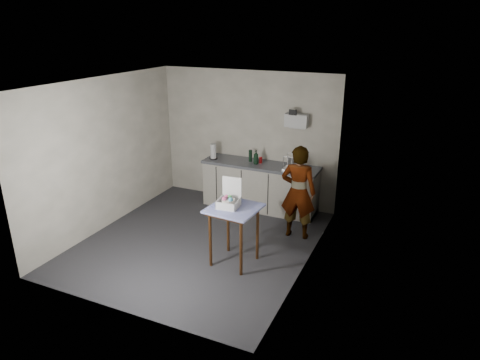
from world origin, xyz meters
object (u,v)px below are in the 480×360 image
at_px(side_table, 234,215).
at_px(standing_man, 298,192).
at_px(soap_bottle, 256,157).
at_px(dish_rack, 294,166).
at_px(kitchen_counter, 260,187).
at_px(paper_towel, 213,152).
at_px(soda_can, 261,160).
at_px(dark_bottle, 250,156).
at_px(bakery_box, 229,201).

xyz_separation_m(side_table, standing_man, (0.60, 1.21, 0.01)).
bearing_deg(soap_bottle, standing_man, -36.19).
bearing_deg(soap_bottle, dish_rack, -0.38).
xyz_separation_m(kitchen_counter, paper_towel, (-0.96, -0.08, 0.62)).
height_order(side_table, paper_towel, paper_towel).
bearing_deg(kitchen_counter, dish_rack, -4.52).
bearing_deg(soda_can, soap_bottle, -119.13).
relative_size(side_table, soda_can, 7.90).
bearing_deg(dark_bottle, dish_rack, -6.97).
bearing_deg(dish_rack, bakery_box, -100.15).
relative_size(soda_can, dark_bottle, 0.50).
bearing_deg(standing_man, side_table, 59.16).
relative_size(kitchen_counter, paper_towel, 7.53).
height_order(kitchen_counter, soda_can, soda_can).
bearing_deg(side_table, soda_can, 106.13).
bearing_deg(bakery_box, standing_man, 55.57).
bearing_deg(bakery_box, side_table, -2.87).
height_order(standing_man, dark_bottle, standing_man).
xyz_separation_m(soda_can, dish_rack, (0.69, -0.10, 0.00)).
xyz_separation_m(side_table, dish_rack, (0.27, 1.99, 0.18)).
xyz_separation_m(kitchen_counter, soap_bottle, (-0.07, -0.05, 0.62)).
bearing_deg(soda_can, paper_towel, -171.99).
bearing_deg(soda_can, dish_rack, -8.45).
bearing_deg(paper_towel, dish_rack, 1.03).
distance_m(dark_bottle, dish_rack, 0.92).
height_order(side_table, soap_bottle, soap_bottle).
bearing_deg(standing_man, paper_towel, -25.49).
bearing_deg(paper_towel, kitchen_counter, 4.91).
bearing_deg(side_table, bakery_box, -172.94).
xyz_separation_m(kitchen_counter, side_table, (0.40, -2.05, 0.36)).
height_order(standing_man, soap_bottle, standing_man).
distance_m(side_table, dark_bottle, 2.21).
distance_m(kitchen_counter, soda_can, 0.54).
bearing_deg(kitchen_counter, bakery_box, -81.21).
height_order(soap_bottle, soda_can, soap_bottle).
height_order(soda_can, paper_towel, paper_towel).
relative_size(soap_bottle, soda_can, 2.31).
bearing_deg(paper_towel, side_table, -55.27).
distance_m(dark_bottle, paper_towel, 0.74).
xyz_separation_m(standing_man, dish_rack, (-0.33, 0.78, 0.18)).
relative_size(kitchen_counter, soap_bottle, 8.46).
bearing_deg(side_table, soap_bottle, 108.17).
xyz_separation_m(standing_man, paper_towel, (-1.96, 0.75, 0.25)).
height_order(paper_towel, dish_rack, paper_towel).
bearing_deg(bakery_box, dish_rack, 74.74).
bearing_deg(standing_man, soap_bottle, -40.71).
relative_size(paper_towel, bakery_box, 0.72).
distance_m(soap_bottle, soda_can, 0.14).
distance_m(standing_man, paper_towel, 2.12).
distance_m(side_table, soda_can, 2.15).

